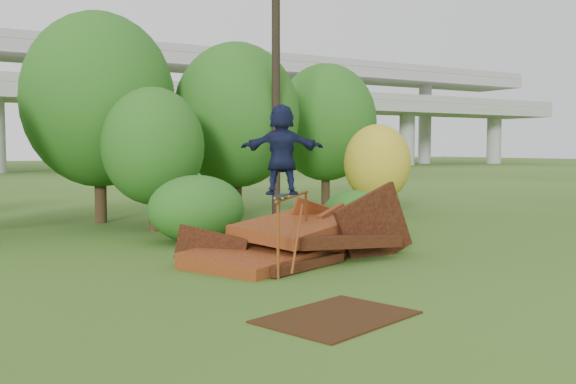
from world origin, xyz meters
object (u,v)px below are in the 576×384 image
skater (282,150)px  flat_plate (337,317)px  utility_pole (276,79)px  scrap_pile (295,243)px

skater → flat_plate: skater is taller
flat_plate → utility_pole: utility_pole is taller
scrap_pile → flat_plate: (-2.08, -4.56, -0.37)m
skater → scrap_pile: bearing=-98.0°
flat_plate → utility_pole: bearing=64.3°
skater → flat_plate: 4.11m
scrap_pile → flat_plate: bearing=-114.5°
scrap_pile → utility_pole: bearing=63.4°
scrap_pile → skater: skater is taller
skater → utility_pole: (4.43, 7.90, 2.32)m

